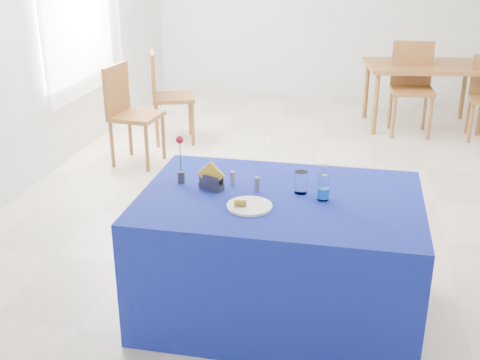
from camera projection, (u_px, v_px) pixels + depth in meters
name	position (u px, v px, depth m)	size (l,w,h in m)	color
floor	(307.00, 191.00, 5.43)	(7.00, 7.00, 0.00)	beige
curtain	(82.00, 0.00, 6.02)	(0.04, 1.75, 1.85)	white
plate	(249.00, 206.00, 3.28)	(0.25, 0.25, 0.01)	white
drinking_glass	(301.00, 182.00, 3.44)	(0.07, 0.07, 0.13)	white
salt_shaker	(233.00, 178.00, 3.57)	(0.03, 0.03, 0.09)	slate
pepper_shaker	(257.00, 184.00, 3.48)	(0.03, 0.03, 0.09)	slate
blue_table	(279.00, 254.00, 3.57)	(1.60, 1.10, 0.76)	navy
water_bottle	(323.00, 188.00, 3.36)	(0.07, 0.07, 0.21)	white
napkin_holder	(211.00, 181.00, 3.51)	(0.16, 0.11, 0.17)	#38383D
rose_vase	(180.00, 161.00, 3.56)	(0.05, 0.05, 0.30)	#28282D
oak_table	(424.00, 71.00, 7.05)	(1.45, 1.06, 0.76)	brown
chair_bg_left	(412.00, 81.00, 6.88)	(0.49, 0.49, 1.04)	brown
chair_win_a	(128.00, 107.00, 5.93)	(0.49, 0.49, 0.99)	brown
chair_win_b	(164.00, 90.00, 6.55)	(0.58, 0.58, 1.01)	brown
banana_pieces	(240.00, 203.00, 3.26)	(0.07, 0.04, 0.03)	yellow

